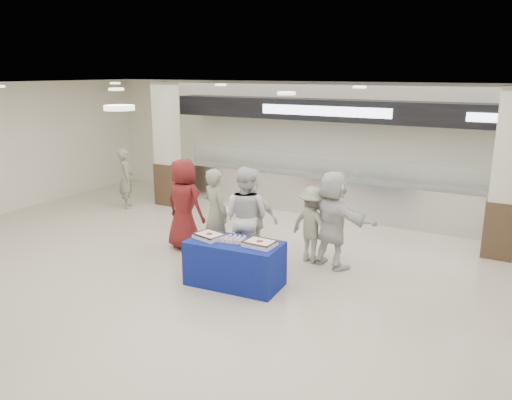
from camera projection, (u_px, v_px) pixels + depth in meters
The scene contains 15 objects.
ground at pixel (199, 294), 7.97m from camera, with size 14.00×14.00×0.00m, color beige.
serving_line at pixel (327, 167), 12.23m from camera, with size 8.70×0.85×2.80m.
column_left at pixel (167, 147), 13.03m from camera, with size 0.55×0.55×3.20m.
column_right at pixel (506, 178), 9.22m from camera, with size 0.55×0.55×3.20m.
display_table at pixel (235, 263), 8.22m from camera, with size 1.55×0.78×0.75m, color navy.
sheet_cake_left at pixel (209, 235), 8.29m from camera, with size 0.54×0.47×0.10m.
sheet_cake_right at pixel (260, 243), 7.93m from camera, with size 0.49×0.38×0.10m.
cupcake_tray at pixel (233, 239), 8.15m from camera, with size 0.47×0.39×0.07m.
civilian_maroon at pixel (184, 204), 9.81m from camera, with size 0.89×0.58×1.82m, color maroon.
soldier_a at pixel (216, 213), 9.37m from camera, with size 0.62×0.41×1.71m, color gray.
chef_tall at pixel (246, 217), 8.95m from camera, with size 0.89×0.69×1.83m, color silver.
chef_short at pixel (253, 219), 9.16m from camera, with size 0.95×0.39×1.62m, color silver.
soldier_b at pixel (313, 225), 9.15m from camera, with size 0.92×0.53×1.43m, color gray.
civilian_white at pixel (333, 220), 8.88m from camera, with size 1.64×0.52×1.77m, color silver.
soldier_bg at pixel (126, 178), 12.82m from camera, with size 0.57×0.37×1.55m, color gray.
Camera 1 is at (4.40, -5.94, 3.45)m, focal length 35.00 mm.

